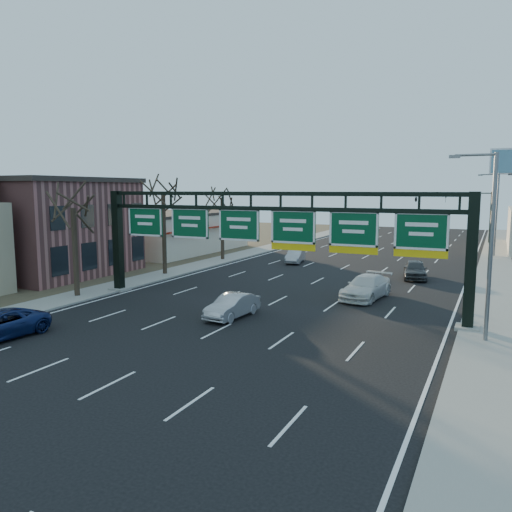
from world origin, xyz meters
The scene contains 18 objects.
ground centered at (0.00, 0.00, 0.00)m, with size 160.00×160.00×0.00m, color black.
sidewalk_left centered at (-12.80, 20.00, 0.06)m, with size 3.00×120.00×0.12m, color gray.
sidewalk_right centered at (12.80, 20.00, 0.06)m, with size 3.00×120.00×0.12m, color gray.
dirt_strip_left centered at (-25.00, 20.00, 0.03)m, with size 21.00×120.00×0.06m, color #473D2B.
lane_markings centered at (0.00, 20.00, 0.01)m, with size 21.60×120.00×0.01m, color white.
sign_gantry centered at (0.16, 8.00, 4.63)m, with size 24.60×1.20×7.20m.
brick_block centered at (-21.50, 11.00, 4.16)m, with size 10.40×12.40×8.30m.
cream_strip centered at (-21.48, 29.00, 2.36)m, with size 10.90×18.40×4.70m.
tree_gantry centered at (-12.80, 5.00, 7.11)m, with size 3.60×3.60×8.48m.
tree_mid centered at (-12.80, 15.00, 7.85)m, with size 3.60×3.60×9.24m.
tree_far centered at (-12.80, 25.00, 7.48)m, with size 3.60×3.60×8.86m.
streetlight_near centered at (12.47, 6.00, 5.08)m, with size 2.15×0.22×9.00m.
streetlight_far centered at (12.47, 40.00, 5.08)m, with size 2.15×0.22×9.00m.
traffic_signal_mast centered at (5.69, 55.00, 5.50)m, with size 10.16×0.54×7.00m.
car_silver_sedan centered at (-0.62, 4.84, 0.67)m, with size 1.42×4.07×1.34m, color #A3A3A7.
car_white_wagon centered at (5.08, 13.20, 0.78)m, with size 2.17×5.35×1.55m, color silver.
car_grey_far centered at (6.89, 22.50, 0.76)m, with size 1.80×4.47×1.52m, color #393B3D.
car_silver_distant centered at (-5.31, 26.57, 0.66)m, with size 1.40×4.02×1.32m, color #A1A1A5.
Camera 1 is at (12.85, -19.70, 7.30)m, focal length 35.00 mm.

